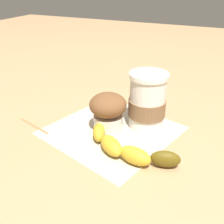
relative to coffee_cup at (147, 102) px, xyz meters
name	(u,v)px	position (x,y,z in m)	size (l,w,h in m)	color
ground_plane	(112,131)	(0.06, -0.06, -0.06)	(3.00, 3.00, 0.00)	tan
paper_napkin	(112,130)	(0.06, -0.06, -0.06)	(0.26, 0.26, 0.00)	beige
coffee_cup	(147,102)	(0.00, 0.00, 0.00)	(0.09, 0.09, 0.13)	white
muffin	(108,111)	(0.06, -0.07, -0.01)	(0.08, 0.08, 0.09)	white
banana	(126,148)	(0.13, 0.00, -0.05)	(0.10, 0.21, 0.03)	gold
wooden_stirrer	(34,126)	(0.12, -0.25, -0.06)	(0.11, 0.01, 0.00)	#9E7547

